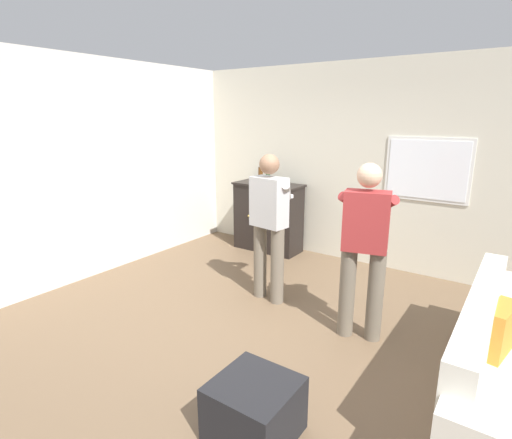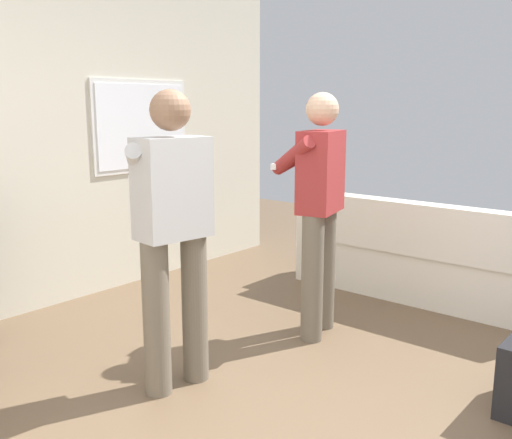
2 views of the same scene
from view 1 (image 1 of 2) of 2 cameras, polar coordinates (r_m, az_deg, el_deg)
ground at (r=4.03m, az=-1.16°, el=-16.41°), size 10.40×10.40×0.00m
wall_back_with_window at (r=5.84m, az=14.59°, el=7.53°), size 5.20×0.15×2.80m
wall_side_left at (r=5.50m, az=-24.41°, el=6.28°), size 0.12×5.20×2.80m
couch at (r=3.55m, az=31.36°, el=-17.37°), size 0.57×2.41×0.84m
sideboard_cabinet at (r=6.26m, az=1.75°, el=0.38°), size 1.08×0.49×1.06m
bottle_wine_green at (r=6.27m, az=0.66°, el=6.51°), size 0.07×0.07×0.34m
bottle_liquor_amber at (r=6.11m, az=1.71°, el=6.19°), size 0.06×0.06×0.30m
ottoman at (r=2.92m, az=-0.23°, el=-25.47°), size 0.52×0.52×0.40m
person_standing_left at (r=4.45m, az=1.95°, el=-0.21°), size 0.55×0.50×1.68m
person_standing_right at (r=3.80m, az=15.27°, el=-3.37°), size 0.54×0.51×1.68m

